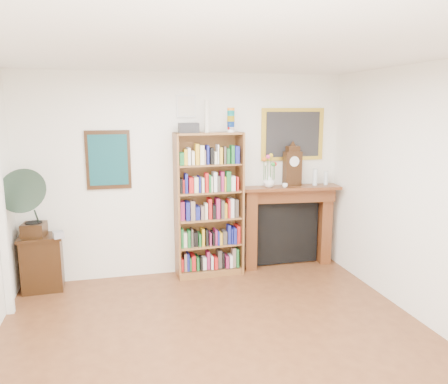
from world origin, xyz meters
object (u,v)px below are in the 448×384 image
object	(u,v)px
fireplace	(288,218)
gramophone	(29,199)
side_cabinet	(42,263)
cd_stack	(58,235)
flower_vase	(269,181)
bookshelf	(209,197)
teacup	(285,185)
bottle_left	(315,177)
mantel_clock	(292,167)
bottle_right	(326,178)

from	to	relation	value
fireplace	gramophone	world-z (taller)	gramophone
side_cabinet	fireplace	size ratio (longest dim) A/B	0.50
cd_stack	flower_vase	distance (m)	2.90
bookshelf	flower_vase	xyz separation A→B (m)	(0.88, 0.02, 0.18)
gramophone	teacup	bearing A→B (deg)	7.96
gramophone	flower_vase	xyz separation A→B (m)	(3.15, 0.18, 0.07)
bookshelf	bottle_left	xyz separation A→B (m)	(1.59, 0.01, 0.21)
gramophone	teacup	world-z (taller)	gramophone
fireplace	mantel_clock	distance (m)	0.77
cd_stack	bottle_right	size ratio (longest dim) A/B	0.60
side_cabinet	flower_vase	bearing A→B (deg)	-1.55
teacup	bottle_left	bearing A→B (deg)	8.11
teacup	gramophone	bearing A→B (deg)	-178.28
fireplace	cd_stack	size ratio (longest dim) A/B	12.19
mantel_clock	side_cabinet	bearing A→B (deg)	177.36
bookshelf	gramophone	distance (m)	2.28
fireplace	bottle_right	size ratio (longest dim) A/B	7.31
flower_vase	bottle_right	distance (m)	0.88
bookshelf	side_cabinet	bearing A→B (deg)	177.39
mantel_clock	bottle_left	size ratio (longest dim) A/B	2.40
fireplace	bottle_right	bearing A→B (deg)	-1.09
fireplace	flower_vase	distance (m)	0.67
bottle_right	cd_stack	bearing A→B (deg)	-177.05
flower_vase	fireplace	bearing A→B (deg)	9.93
cd_stack	side_cabinet	bearing A→B (deg)	148.70
gramophone	teacup	xyz separation A→B (m)	(3.37, 0.10, 0.01)
mantel_clock	bottle_right	xyz separation A→B (m)	(0.51, -0.05, -0.18)
fireplace	teacup	distance (m)	0.56
mantel_clock	bottle_left	world-z (taller)	mantel_clock
side_cabinet	gramophone	bearing A→B (deg)	-119.73
cd_stack	bottle_right	bearing A→B (deg)	2.95
gramophone	bottle_right	bearing A→B (deg)	8.77
teacup	fireplace	bearing A→B (deg)	49.49
teacup	bottle_right	world-z (taller)	bottle_right
bottle_left	bookshelf	bearing A→B (deg)	-179.56
teacup	bottle_right	size ratio (longest dim) A/B	0.39
teacup	side_cabinet	bearing A→B (deg)	179.47
bookshelf	bottle_right	distance (m)	1.77
flower_vase	mantel_clock	bearing A→B (deg)	6.88
side_cabinet	mantel_clock	world-z (taller)	mantel_clock
gramophone	mantel_clock	bearing A→B (deg)	9.91
flower_vase	cd_stack	bearing A→B (deg)	-176.07
mantel_clock	bookshelf	bearing A→B (deg)	178.85
bookshelf	teacup	size ratio (longest dim) A/B	29.67
bookshelf	cd_stack	xyz separation A→B (m)	(-1.97, -0.17, -0.36)
gramophone	flower_vase	world-z (taller)	gramophone
bookshelf	side_cabinet	size ratio (longest dim) A/B	3.18
flower_vase	teacup	xyz separation A→B (m)	(0.21, -0.08, -0.06)
bottle_left	side_cabinet	bearing A→B (deg)	-179.40
gramophone	mantel_clock	distance (m)	3.54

